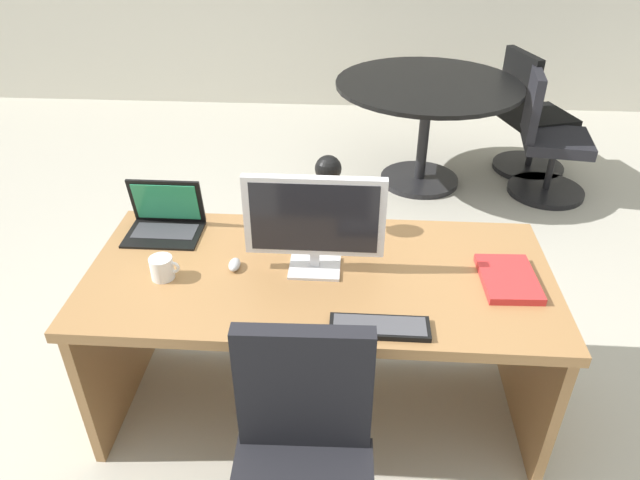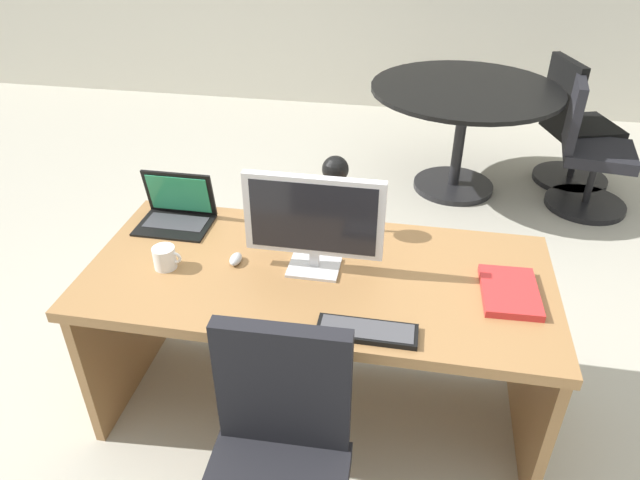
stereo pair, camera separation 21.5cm
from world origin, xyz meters
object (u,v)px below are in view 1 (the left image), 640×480
object	(u,v)px
desk	(320,303)
desk_lamp	(328,178)
mouse	(234,265)
meeting_chair_far	(529,124)
laptop	(165,215)
monitor	(314,220)
meeting_table	(426,108)
keyboard	(380,327)
meeting_chair_near	(546,147)
book	(508,279)
coffee_mug	(162,268)

from	to	relation	value
desk	desk_lamp	world-z (taller)	desk_lamp
mouse	meeting_chair_far	distance (m)	3.16
laptop	meeting_chair_far	bearing A→B (deg)	46.63
monitor	meeting_table	size ratio (longest dim) A/B	0.40
mouse	meeting_chair_far	world-z (taller)	meeting_chair_far
keyboard	meeting_chair_near	bearing A→B (deg)	62.77
desk	book	world-z (taller)	book
desk	meeting_chair_far	bearing A→B (deg)	59.57
coffee_mug	meeting_chair_near	world-z (taller)	meeting_chair_near
book	meeting_chair_near	world-z (taller)	meeting_chair_near
desk	mouse	size ratio (longest dim) A/B	22.37
meeting_table	desk	bearing A→B (deg)	-105.75
meeting_table	monitor	bearing A→B (deg)	-106.00
mouse	meeting_table	bearing A→B (deg)	67.14
monitor	mouse	world-z (taller)	monitor
meeting_chair_near	book	bearing A→B (deg)	-109.82
book	meeting_table	world-z (taller)	meeting_table
book	meeting_table	bearing A→B (deg)	92.19
mouse	meeting_chair_near	xyz separation A→B (m)	(1.85, 2.18, -0.40)
desk	monitor	world-z (taller)	monitor
mouse	desk	bearing A→B (deg)	8.32
book	mouse	bearing A→B (deg)	179.07
meeting_table	meeting_chair_far	world-z (taller)	meeting_chair_far
meeting_chair_far	meeting_chair_near	bearing A→B (deg)	-84.56
laptop	meeting_chair_near	size ratio (longest dim) A/B	0.35
meeting_table	meeting_chair_far	xyz separation A→B (m)	(0.84, 0.27, -0.21)
mouse	desk_lamp	bearing A→B (deg)	41.13
laptop	meeting_chair_far	size ratio (longest dim) A/B	0.33
desk	coffee_mug	distance (m)	0.65
monitor	desk_lamp	size ratio (longest dim) A/B	1.49
monitor	keyboard	xyz separation A→B (m)	(0.25, -0.34, -0.22)
mouse	book	world-z (taller)	mouse
desk	laptop	bearing A→B (deg)	161.58
mouse	meeting_chair_near	bearing A→B (deg)	49.70
keyboard	book	xyz separation A→B (m)	(0.49, 0.30, 0.00)
laptop	book	size ratio (longest dim) A/B	1.06
laptop	coffee_mug	xyz separation A→B (m)	(0.09, -0.35, -0.02)
keyboard	meeting_chair_far	size ratio (longest dim) A/B	0.36
keyboard	meeting_chair_far	world-z (taller)	meeting_chair_far
monitor	meeting_table	distance (m)	2.40
laptop	keyboard	distance (m)	1.09
monitor	desk	bearing A→B (deg)	57.86
desk_lamp	meeting_table	xyz separation A→B (m)	(0.62, 1.99, -0.41)
laptop	keyboard	bearing A→B (deg)	-33.27
monitor	laptop	xyz separation A→B (m)	(-0.66, 0.26, -0.16)
monitor	meeting_chair_far	world-z (taller)	monitor
book	meeting_chair_far	size ratio (longest dim) A/B	0.31
coffee_mug	meeting_chair_far	distance (m)	3.38
desk	meeting_chair_near	xyz separation A→B (m)	(1.51, 2.13, -0.19)
laptop	desk_lamp	bearing A→B (deg)	2.44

